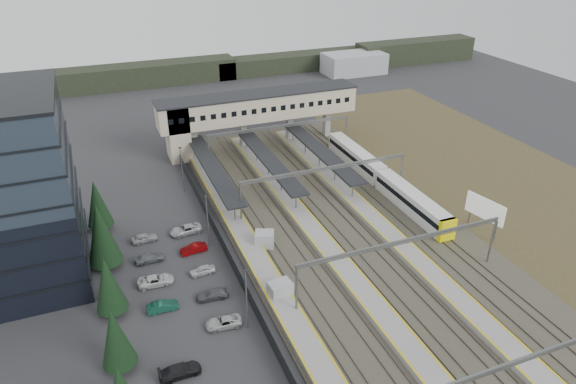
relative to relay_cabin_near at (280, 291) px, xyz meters
name	(u,v)px	position (x,y,z in m)	size (l,w,h in m)	color
ground	(287,272)	(2.72, 4.55, -1.16)	(220.00, 220.00, 0.00)	#2B2B2D
conifer_row	(110,302)	(-19.28, 0.69, 3.67)	(4.42, 49.82, 9.50)	black
car_park	(188,309)	(-11.14, 1.42, -0.56)	(10.74, 44.39, 1.29)	silver
lampposts	(224,253)	(-5.28, 5.80, 3.17)	(0.50, 53.25, 8.07)	slate
fence	(229,256)	(-3.78, 9.55, -0.16)	(0.08, 90.00, 2.00)	#26282B
relay_cabin_near	(280,291)	(0.00, 0.00, 0.00)	(3.01, 2.35, 2.33)	#A3A5A9
relay_cabin_far	(264,240)	(1.90, 11.28, 0.04)	(3.27, 3.03, 2.41)	#A3A5A9
rail_corridor	(334,237)	(12.06, 9.55, -0.87)	(34.00, 90.00, 0.92)	#3A362C
canopies	(268,159)	(9.72, 31.55, 2.76)	(23.10, 30.00, 3.28)	black
footbridge	(246,111)	(10.42, 46.55, 6.77)	(40.40, 6.40, 11.20)	#BCA891
gantries	(360,206)	(14.72, 7.55, 4.83)	(28.40, 62.28, 7.17)	slate
train	(382,179)	(26.72, 20.82, 0.73)	(2.65, 36.77, 3.33)	silver
billboard	(485,210)	(33.11, 3.12, 2.68)	(1.59, 6.41, 5.66)	slate
scrub_east	(524,196)	(47.72, 9.55, -1.13)	(34.00, 120.00, 0.06)	#423721
treeline_far	(247,68)	(26.53, 96.83, 1.79)	(170.00, 19.00, 7.00)	black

